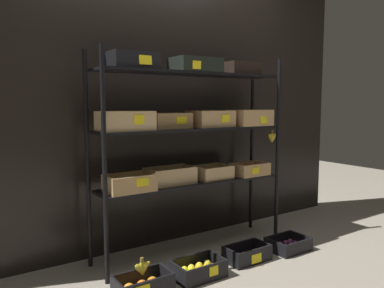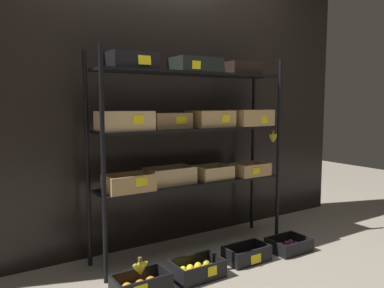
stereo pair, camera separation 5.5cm
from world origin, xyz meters
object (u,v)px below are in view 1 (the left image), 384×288
at_px(crate_ground_plum, 247,255).
at_px(display_rack, 193,129).
at_px(crate_ground_right_plum, 288,245).
at_px(crate_ground_lemon, 198,270).
at_px(banana_bunch_loose, 142,268).
at_px(crate_ground_orange, 143,287).

bearing_deg(crate_ground_plum, display_rack, 119.47).
relative_size(crate_ground_plum, crate_ground_right_plum, 1.07).
relative_size(crate_ground_lemon, crate_ground_right_plum, 1.09).
bearing_deg(display_rack, banana_bunch_loose, -147.06).
height_order(display_rack, banana_bunch_loose, display_rack).
bearing_deg(crate_ground_right_plum, crate_ground_orange, 179.98).
height_order(crate_ground_lemon, banana_bunch_loose, banana_bunch_loose).
xyz_separation_m(crate_ground_plum, crate_ground_right_plum, (0.43, -0.03, -0.01)).
xyz_separation_m(display_rack, crate_ground_right_plum, (0.66, -0.44, -0.97)).
bearing_deg(crate_ground_lemon, crate_ground_orange, -179.47).
xyz_separation_m(display_rack, banana_bunch_loose, (-0.68, -0.44, -0.83)).
xyz_separation_m(crate_ground_lemon, crate_ground_right_plum, (0.90, -0.00, -0.01)).
xyz_separation_m(display_rack, crate_ground_plum, (0.23, -0.41, -0.96)).
height_order(display_rack, crate_ground_plum, display_rack).
bearing_deg(banana_bunch_loose, crate_ground_orange, 40.65).
distance_m(crate_ground_right_plum, banana_bunch_loose, 1.35).
height_order(crate_ground_plum, banana_bunch_loose, banana_bunch_loose).
bearing_deg(banana_bunch_loose, crate_ground_right_plum, 0.22).
xyz_separation_m(crate_ground_plum, banana_bunch_loose, (-0.91, -0.03, 0.14)).
height_order(crate_ground_lemon, crate_ground_right_plum, crate_ground_lemon).
bearing_deg(crate_ground_lemon, crate_ground_right_plum, -0.28).
relative_size(crate_ground_lemon, banana_bunch_loose, 2.69).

